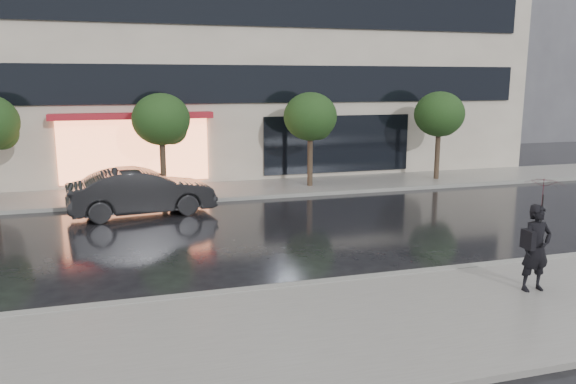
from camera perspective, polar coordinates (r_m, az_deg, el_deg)
name	(u,v)px	position (r m, az deg, el deg)	size (l,w,h in m)	color
ground	(325,270)	(13.51, 3.79, -7.94)	(120.00, 120.00, 0.00)	black
sidewalk_near	(386,323)	(10.72, 9.97, -13.01)	(60.00, 4.50, 0.12)	slate
sidewalk_far	(239,190)	(23.07, -5.04, 0.25)	(60.00, 3.50, 0.12)	slate
curb_near	(341,282)	(12.61, 5.38, -9.05)	(60.00, 0.25, 0.14)	gray
curb_far	(248,198)	(21.39, -4.11, -0.58)	(60.00, 0.25, 0.14)	gray
bg_building_right	(508,36)	(50.38, 21.48, 14.52)	(12.00, 12.00, 16.00)	#4C4C54
tree_mid_west	(163,121)	(22.09, -12.60, 7.03)	(2.20, 2.20, 3.99)	#33261C
tree_mid_east	(312,118)	(23.29, 2.40, 7.49)	(2.20, 2.20, 3.99)	#33261C
tree_far_east	(440,116)	(25.86, 15.20, 7.48)	(2.20, 2.20, 3.99)	#33261C
parked_car	(142,192)	(19.38, -14.63, 0.01)	(1.66, 4.77, 1.57)	black
pedestrian_with_umbrella	(539,223)	(12.62, 24.18, -2.91)	(0.82, 0.83, 2.39)	black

